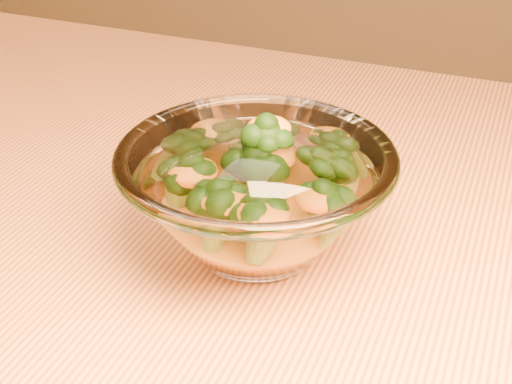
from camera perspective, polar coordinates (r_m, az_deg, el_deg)
table at (r=0.56m, az=-2.45°, el=-13.47°), size 1.20×0.80×0.75m
glass_bowl at (r=0.48m, az=0.00°, el=-0.41°), size 0.19×0.19×0.08m
cheese_sauce at (r=0.49m, az=0.00°, el=-2.15°), size 0.09×0.09×0.03m
broccoli_heap at (r=0.49m, az=0.15°, el=1.35°), size 0.14×0.13×0.07m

